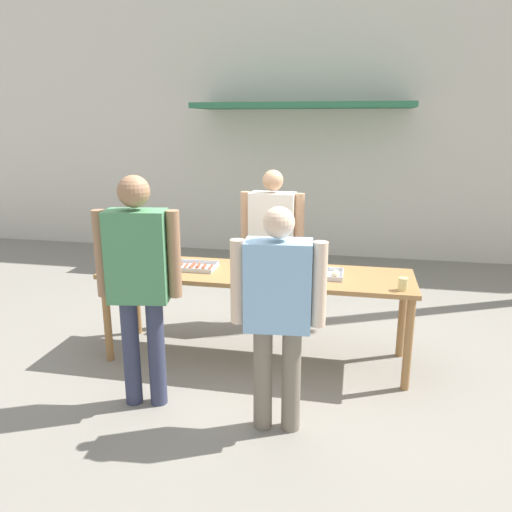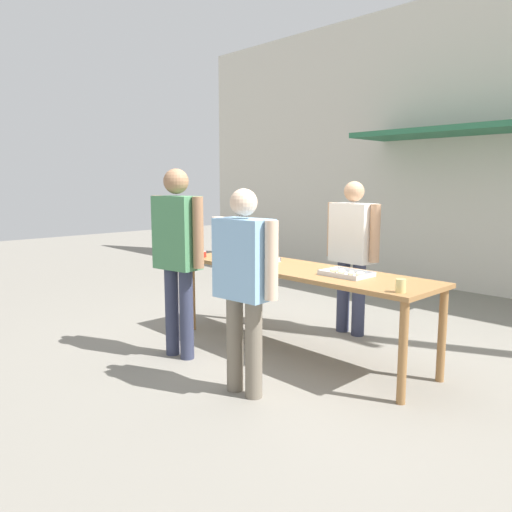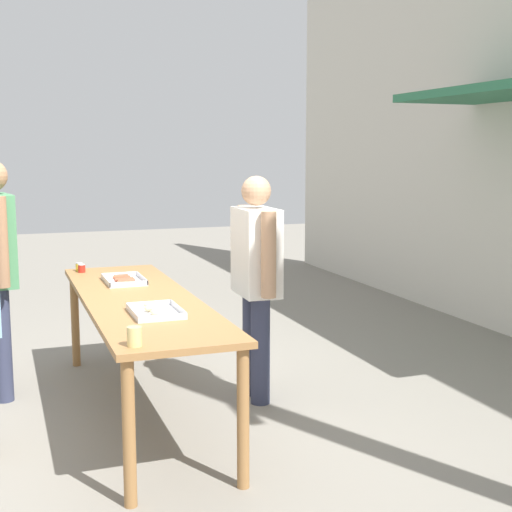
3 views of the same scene
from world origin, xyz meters
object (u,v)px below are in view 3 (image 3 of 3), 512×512
object	(u,v)px
condiment_jar_ketchup	(82,268)
food_tray_sausages	(124,281)
condiment_jar_mustard	(79,267)
person_server_behind_table	(256,270)
food_tray_buns	(156,311)
beer_cup	(134,337)

from	to	relation	value
condiment_jar_ketchup	food_tray_sausages	bearing A→B (deg)	24.13
condiment_jar_ketchup	condiment_jar_mustard	bearing A→B (deg)	-172.81
person_server_behind_table	condiment_jar_mustard	bearing A→B (deg)	-135.67
food_tray_sausages	food_tray_buns	bearing A→B (deg)	-0.04
condiment_jar_ketchup	person_server_behind_table	distance (m)	1.65
beer_cup	person_server_behind_table	distance (m)	1.71
condiment_jar_ketchup	person_server_behind_table	world-z (taller)	person_server_behind_table
food_tray_buns	condiment_jar_mustard	xyz separation A→B (m)	(-1.84, -0.27, 0.02)
food_tray_sausages	condiment_jar_ketchup	bearing A→B (deg)	-155.87
food_tray_buns	condiment_jar_ketchup	world-z (taller)	condiment_jar_ketchup
condiment_jar_mustard	beer_cup	xyz separation A→B (m)	(2.54, 0.01, 0.02)
food_tray_buns	condiment_jar_ketchup	distance (m)	1.77
food_tray_sausages	condiment_jar_ketchup	size ratio (longest dim) A/B	6.41
condiment_jar_mustard	beer_cup	distance (m)	2.54
food_tray_sausages	beer_cup	distance (m)	1.89
food_tray_buns	condiment_jar_ketchup	bearing A→B (deg)	-171.59
beer_cup	condiment_jar_mustard	bearing A→B (deg)	-179.79
food_tray_sausages	beer_cup	xyz separation A→B (m)	(1.87, -0.26, 0.04)
condiment_jar_ketchup	person_server_behind_table	size ratio (longest dim) A/B	0.04
food_tray_sausages	person_server_behind_table	xyz separation A→B (m)	(0.60, 0.88, 0.13)
food_tray_sausages	person_server_behind_table	bearing A→B (deg)	55.68
condiment_jar_mustard	person_server_behind_table	size ratio (longest dim) A/B	0.04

